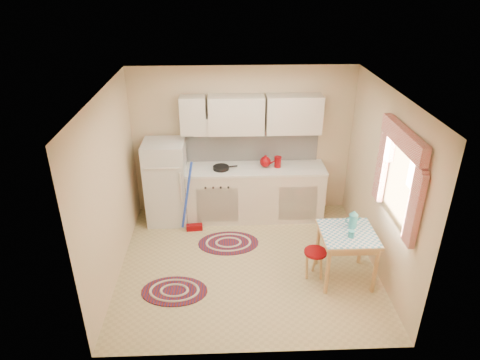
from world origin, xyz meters
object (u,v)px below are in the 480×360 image
Objects in this scene: base_cabinets at (255,193)px; table at (345,255)px; stool at (314,264)px; fridge at (166,182)px.

table is (1.10, -1.66, -0.08)m from base_cabinets.
base_cabinets is 1.99m from table.
stool is at bearing 175.64° from table.
table reaches higher than stool.
fridge reaches higher than base_cabinets.
stool is at bearing -36.16° from fridge.
fridge is 2.71m from stool.
fridge is 1.94× the size of table.
base_cabinets is 5.36× the size of stool.
base_cabinets is (1.46, 0.05, -0.26)m from fridge.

